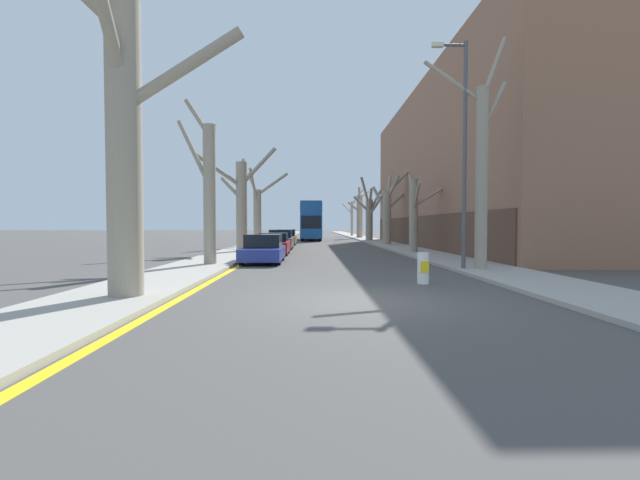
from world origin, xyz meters
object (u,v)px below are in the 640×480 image
Objects in this scene: street_tree_left_0 at (123,132)px; parked_car_1 at (274,244)px; street_tree_right_2 at (388,212)px; traffic_bollard at (423,268)px; double_decker_bus at (311,219)px; lamp_post at (462,145)px; parked_car_3 at (286,238)px; street_tree_left_1 at (209,187)px; street_tree_left_3 at (258,212)px; street_tree_right_5 at (353,216)px; parked_car_2 at (281,240)px; street_tree_left_2 at (241,201)px; street_tree_right_3 at (369,215)px; street_tree_right_1 at (415,212)px; street_tree_right_0 at (481,168)px; parked_car_0 at (263,249)px; street_tree_right_4 at (359,215)px.

parked_car_1 is at bearing 82.51° from street_tree_left_0.
street_tree_right_2 is 25.01m from traffic_bollard.
double_decker_bus is 35.86m from lamp_post.
street_tree_left_1 is at bearing -96.21° from parked_car_3.
street_tree_left_3 reaches higher than double_decker_bus.
parked_car_3 is (2.09, 28.67, -3.31)m from street_tree_left_0.
parked_car_3 is (-8.95, -30.36, -2.67)m from street_tree_right_5.
street_tree_right_5 reaches higher than parked_car_2.
lamp_post is (10.42, -11.36, 1.52)m from street_tree_left_2.
lamp_post is (8.14, -15.48, 4.20)m from parked_car_2.
parked_car_3 is 0.50× the size of lamp_post.
street_tree_left_3 is at bearing 109.05° from traffic_bollard.
street_tree_right_5 is at bearing 89.73° from street_tree_right_3.
street_tree_left_1 is 1.38× the size of street_tree_right_1.
lamp_post is (10.30, -19.28, 2.03)m from street_tree_left_3.
street_tree_left_0 is 1.30× the size of street_tree_left_3.
street_tree_right_0 reaches higher than parked_car_3.
parked_car_1 is (2.18, 7.30, -2.84)m from street_tree_left_1.
street_tree_left_0 is 11.09m from parked_car_0.
parked_car_3 is at bearing 90.00° from parked_car_2.
double_decker_bus is (4.45, 33.03, -0.94)m from street_tree_left_1.
street_tree_left_1 is at bearing -120.85° from street_tree_right_2.
street_tree_right_0 is at bearing -90.68° from street_tree_right_2.
street_tree_right_5 is 1.98× the size of parked_car_1.
street_tree_left_0 reaches higher than traffic_bollard.
street_tree_right_3 is 0.92× the size of street_tree_right_5.
street_tree_left_2 is 15.49m from lamp_post.
double_decker_bus reaches higher than parked_car_2.
street_tree_left_1 is 21.95m from street_tree_right_2.
street_tree_right_5 is at bearing 89.12° from lamp_post.
street_tree_left_0 is 0.90× the size of street_tree_right_0.
parked_car_0 is (-8.85, -27.71, -2.36)m from street_tree_right_3.
street_tree_left_0 is 1.25× the size of street_tree_right_2.
street_tree_left_2 is 0.96× the size of street_tree_right_3.
street_tree_left_2 is 0.61× the size of double_decker_bus.
street_tree_right_3 is (-0.06, 21.17, 0.36)m from street_tree_right_1.
parked_car_2 is (-2.27, -19.82, -1.85)m from double_decker_bus.
street_tree_right_5 reaches higher than traffic_bollard.
street_tree_left_2 is at bearing -139.36° from street_tree_right_2.
parked_car_1 is at bearing -173.73° from street_tree_right_1.
street_tree_right_0 reaches higher than street_tree_left_3.
street_tree_right_0 is at bearing -79.53° from double_decker_bus.
street_tree_right_1 is (11.09, 8.28, -0.83)m from street_tree_left_1.
street_tree_right_4 is at bearing 76.90° from parked_car_0.
parked_car_0 is (2.18, 1.74, -2.83)m from street_tree_left_1.
traffic_bollard is (-3.35, -24.66, -2.52)m from street_tree_right_2.
street_tree_right_1 is 0.67× the size of street_tree_right_5.
parked_car_3 is (-8.85, -9.40, -2.33)m from street_tree_right_3.
street_tree_right_2 is at bearing -64.38° from double_decker_bus.
traffic_bollard is (-3.19, -14.10, -2.16)m from street_tree_right_1.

